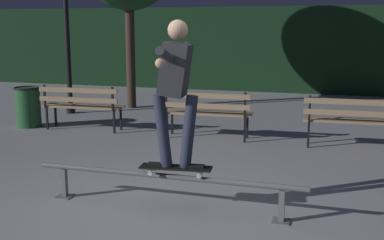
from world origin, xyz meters
TOP-DOWN VIEW (x-y plane):
  - ground_plane at (0.00, 0.00)m, footprint 90.00×90.00m
  - hedge_backdrop at (0.00, 10.67)m, footprint 24.00×1.20m
  - grind_rail at (0.00, 0.17)m, footprint 3.08×0.18m
  - skateboard at (0.12, 0.17)m, footprint 0.80×0.29m
  - skateboarder at (0.13, 0.17)m, footprint 0.63×1.40m
  - park_bench_leftmost at (-2.93, 3.52)m, footprint 1.62×0.48m
  - park_bench_left_center at (-0.45, 3.52)m, footprint 1.62×0.48m
  - park_bench_right_center at (2.03, 3.52)m, footprint 1.62×0.48m
  - lamp_post_left at (-4.15, 5.13)m, footprint 0.32×0.32m
  - trash_can at (-4.14, 3.54)m, footprint 0.52×0.52m

SIDE VIEW (x-z plane):
  - ground_plane at x=0.00m, z-range 0.00..0.00m
  - grind_rail at x=0.00m, z-range 0.12..0.52m
  - trash_can at x=-4.14m, z-range 0.01..0.81m
  - skateboard at x=0.12m, z-range 0.43..0.52m
  - park_bench_leftmost at x=-2.93m, z-range 0.10..0.98m
  - park_bench_left_center at x=-0.45m, z-range 0.10..0.98m
  - park_bench_right_center at x=2.03m, z-range 0.10..0.98m
  - hedge_backdrop at x=0.00m, z-range 0.00..2.58m
  - skateboarder at x=0.13m, z-range 0.63..2.19m
  - lamp_post_left at x=-4.15m, z-range 0.53..4.43m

